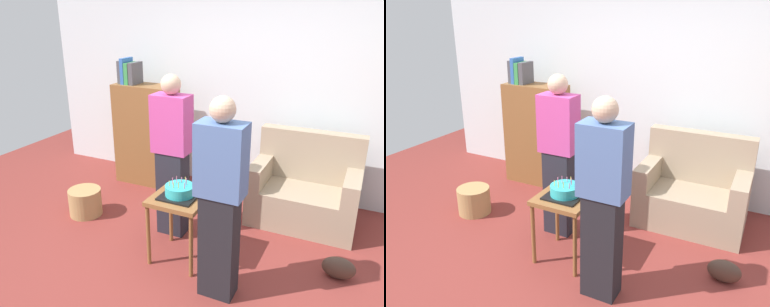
% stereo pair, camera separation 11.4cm
% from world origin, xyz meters
% --- Properties ---
extents(ground_plane, '(8.00, 8.00, 0.00)m').
position_xyz_m(ground_plane, '(0.00, 0.00, 0.00)').
color(ground_plane, maroon).
extents(wall_back, '(6.00, 0.10, 2.70)m').
position_xyz_m(wall_back, '(0.00, 2.05, 1.35)').
color(wall_back, silver).
rests_on(wall_back, ground_plane).
extents(couch, '(1.10, 0.70, 0.96)m').
position_xyz_m(couch, '(0.69, 1.46, 0.34)').
color(couch, gray).
rests_on(couch, ground_plane).
extents(bookshelf, '(0.80, 0.36, 1.62)m').
position_xyz_m(bookshelf, '(-1.38, 1.62, 0.68)').
color(bookshelf, brown).
rests_on(bookshelf, ground_plane).
extents(side_table, '(0.48, 0.48, 0.63)m').
position_xyz_m(side_table, '(-0.19, 0.26, 0.53)').
color(side_table, brown).
rests_on(side_table, ground_plane).
extents(birthday_cake, '(0.32, 0.32, 0.17)m').
position_xyz_m(birthday_cake, '(-0.19, 0.26, 0.68)').
color(birthday_cake, black).
rests_on(birthday_cake, side_table).
extents(person_blowing_candles, '(0.36, 0.22, 1.63)m').
position_xyz_m(person_blowing_candles, '(-0.47, 0.65, 0.83)').
color(person_blowing_candles, '#23232D').
rests_on(person_blowing_candles, ground_plane).
extents(person_holding_cake, '(0.36, 0.22, 1.63)m').
position_xyz_m(person_holding_cake, '(0.30, -0.03, 0.83)').
color(person_holding_cake, black).
rests_on(person_holding_cake, ground_plane).
extents(wicker_basket, '(0.36, 0.36, 0.30)m').
position_xyz_m(wicker_basket, '(-1.53, 0.53, 0.15)').
color(wicker_basket, '#A88451').
rests_on(wicker_basket, ground_plane).
extents(handbag, '(0.28, 0.14, 0.20)m').
position_xyz_m(handbag, '(1.17, 0.58, 0.10)').
color(handbag, '#473328').
rests_on(handbag, ground_plane).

